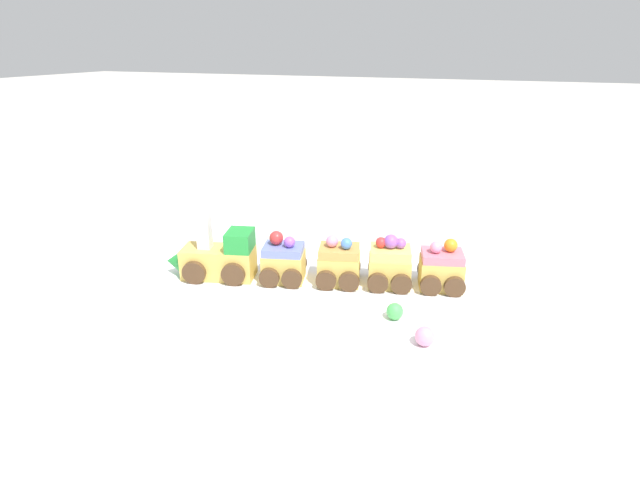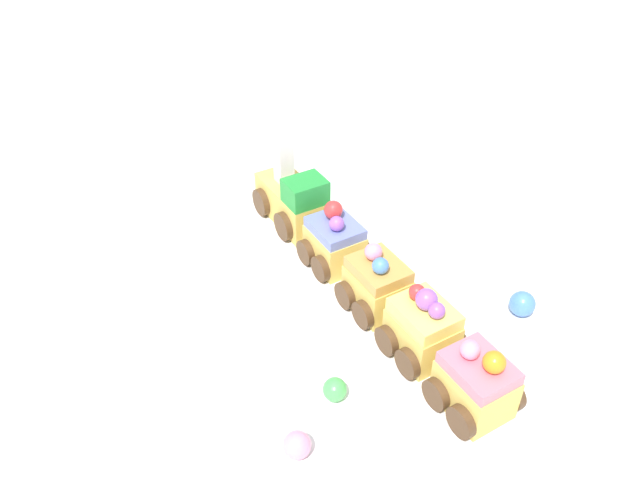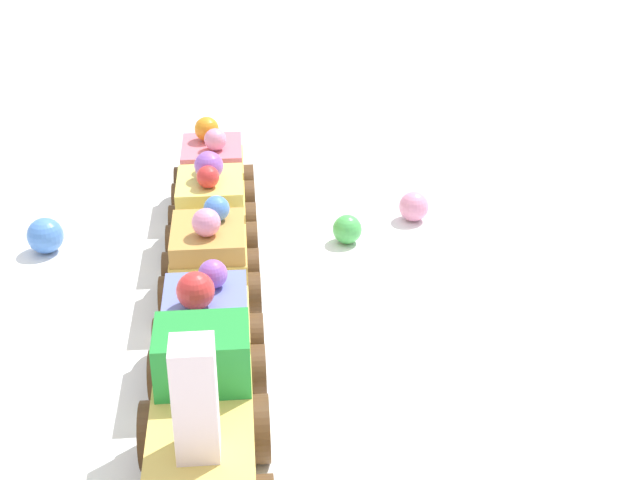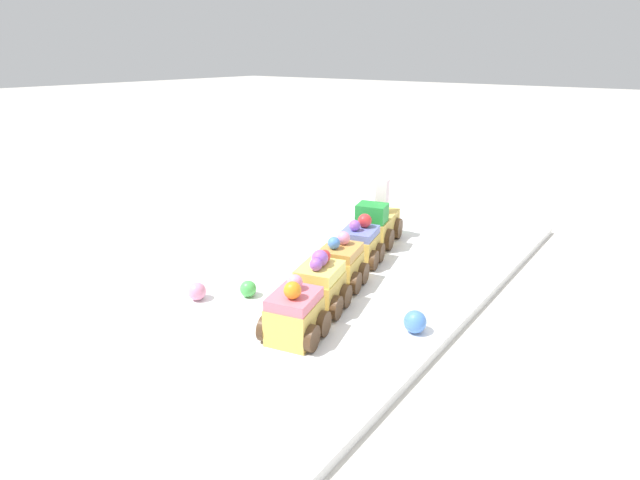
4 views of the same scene
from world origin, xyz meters
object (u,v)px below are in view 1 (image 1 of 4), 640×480
at_px(gumball_pink, 425,336).
at_px(cake_car_caramel, 339,265).
at_px(gumball_green, 395,311).
at_px(cake_train_locomotive, 215,258).
at_px(cake_car_lemon, 390,266).
at_px(cake_car_blueberry, 283,262).
at_px(cake_car_strawberry, 441,270).
at_px(gumball_blue, 394,245).

bearing_deg(gumball_pink, cake_car_caramel, -39.61).
relative_size(gumball_green, gumball_pink, 0.93).
bearing_deg(cake_train_locomotive, cake_car_lemon, -180.00).
bearing_deg(cake_car_blueberry, cake_car_strawberry, 179.99).
relative_size(cake_car_blueberry, gumball_pink, 3.31).
bearing_deg(cake_car_lemon, gumball_pink, 103.92).
height_order(cake_car_blueberry, gumball_green, cake_car_blueberry).
bearing_deg(cake_car_blueberry, gumball_pink, 141.42).
height_order(cake_train_locomotive, cake_car_strawberry, cake_train_locomotive).
bearing_deg(cake_car_caramel, cake_car_lemon, -179.88).
height_order(gumball_green, gumball_blue, gumball_blue).
xyz_separation_m(cake_car_blueberry, cake_car_strawberry, (-0.23, -0.06, -0.00)).
bearing_deg(cake_car_lemon, cake_train_locomotive, 0.00).
relative_size(cake_car_lemon, gumball_pink, 3.32).
relative_size(cake_car_lemon, gumball_blue, 2.96).
xyz_separation_m(gumball_green, gumball_pink, (-0.05, 0.05, 0.00)).
xyz_separation_m(cake_car_blueberry, cake_car_lemon, (-0.16, -0.04, 0.00)).
xyz_separation_m(cake_car_strawberry, gumball_pink, (-0.00, 0.16, -0.02)).
bearing_deg(cake_car_blueberry, gumball_green, 148.52).
height_order(cake_car_lemon, cake_car_strawberry, cake_car_lemon).
bearing_deg(cake_train_locomotive, cake_car_blueberry, -179.96).
bearing_deg(gumball_pink, cake_car_strawberry, -88.27).
height_order(cake_train_locomotive, cake_car_caramel, cake_train_locomotive).
distance_m(cake_car_blueberry, gumball_green, 0.20).
distance_m(cake_train_locomotive, gumball_pink, 0.35).
bearing_deg(gumball_pink, cake_train_locomotive, -12.87).
bearing_deg(cake_car_strawberry, cake_car_lemon, 0.01).
height_order(cake_car_caramel, gumball_pink, cake_car_caramel).
xyz_separation_m(cake_car_caramel, gumball_green, (-0.10, 0.08, -0.02)).
xyz_separation_m(cake_car_blueberry, gumball_blue, (-0.14, -0.16, -0.01)).
bearing_deg(cake_train_locomotive, cake_car_caramel, 179.96).
xyz_separation_m(cake_train_locomotive, gumball_green, (-0.29, 0.03, -0.02)).
relative_size(cake_car_blueberry, cake_car_lemon, 1.00).
distance_m(cake_train_locomotive, gumball_blue, 0.31).
bearing_deg(gumball_green, cake_car_blueberry, -16.96).
distance_m(cake_train_locomotive, cake_car_caramel, 0.19).
bearing_deg(gumball_green, cake_train_locomotive, -5.84).
bearing_deg(cake_car_caramel, cake_car_strawberry, -179.93).
relative_size(gumball_green, gumball_blue, 0.83).
height_order(cake_train_locomotive, gumball_blue, cake_train_locomotive).
distance_m(cake_train_locomotive, cake_car_strawberry, 0.34).
bearing_deg(cake_train_locomotive, gumball_green, 159.64).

